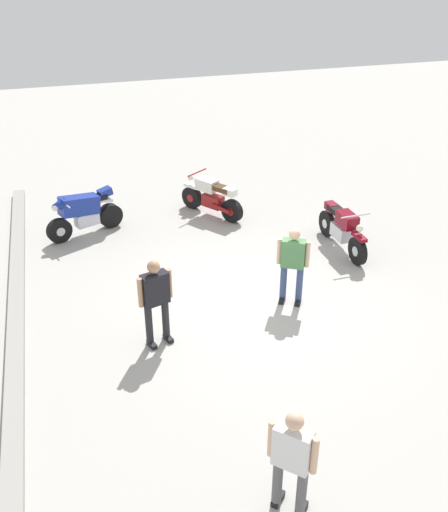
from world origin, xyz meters
TOP-DOWN VIEW (x-y plane):
  - ground_plane at (0.00, 0.00)m, footprint 40.00×40.00m
  - curb_edge at (0.00, 4.60)m, footprint 14.00×0.30m
  - motorcycle_blue_sportbike at (4.03, 3.01)m, footprint 0.97×1.88m
  - motorcycle_maroon_cruiser at (1.59, -2.63)m, footprint 2.09×0.70m
  - motorcycle_cream_vintage at (4.22, -0.24)m, footprint 1.70×1.23m
  - person_in_black_shirt at (-0.67, 2.12)m, footprint 0.41×0.65m
  - person_in_white_shirt at (-4.60, 1.20)m, footprint 0.55×0.54m
  - person_in_green_shirt at (-0.12, -0.67)m, footprint 0.48×0.59m

SIDE VIEW (x-z plane):
  - ground_plane at x=0.00m, z-range 0.00..0.00m
  - curb_edge at x=0.00m, z-range 0.00..0.15m
  - motorcycle_cream_vintage at x=4.22m, z-range -0.05..1.02m
  - motorcycle_maroon_cruiser at x=1.59m, z-range -0.02..1.06m
  - motorcycle_blue_sportbike at x=4.03m, z-range 0.02..1.17m
  - person_in_green_shirt at x=-0.12m, z-range 0.11..1.73m
  - person_in_white_shirt at x=-4.60m, z-range 0.12..1.78m
  - person_in_black_shirt at x=-0.67m, z-range 0.12..1.80m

